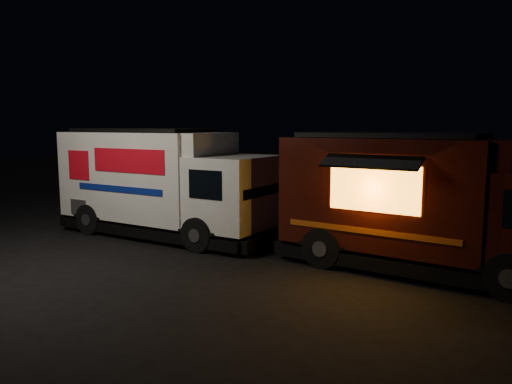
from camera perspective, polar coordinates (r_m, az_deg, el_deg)
name	(u,v)px	position (r m, az deg, el deg)	size (l,w,h in m)	color
ground	(171,250)	(12.89, -9.65, -6.56)	(80.00, 80.00, 0.00)	black
white_truck	(166,183)	(14.32, -10.23, 1.05)	(6.71, 2.29, 3.04)	white
red_truck	(427,203)	(11.26, 18.98, -1.21)	(6.40, 2.35, 2.98)	#330E09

